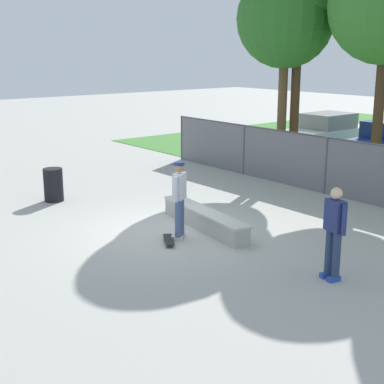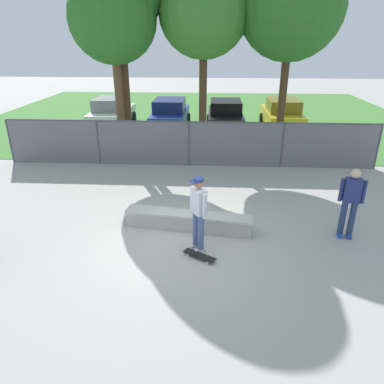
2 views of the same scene
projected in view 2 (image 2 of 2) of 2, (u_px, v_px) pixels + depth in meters
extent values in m
plane|color=#ADAAA3|center=(173.00, 245.00, 8.64)|extent=(80.00, 80.00, 0.00)
cube|color=#478438|center=(199.00, 114.00, 23.51)|extent=(26.35, 20.00, 0.02)
cube|color=#A8A59E|center=(188.00, 222.00, 9.31)|extent=(3.33, 0.92, 0.40)
cube|color=beige|center=(188.00, 214.00, 9.22)|extent=(3.37, 0.96, 0.06)
cube|color=beige|center=(199.00, 250.00, 8.34)|extent=(0.28, 0.24, 0.10)
cube|color=beige|center=(195.00, 246.00, 8.51)|extent=(0.28, 0.24, 0.10)
cylinder|color=#475B89|center=(201.00, 232.00, 8.16)|extent=(0.15, 0.15, 0.88)
cylinder|color=#475B89|center=(196.00, 228.00, 8.33)|extent=(0.15, 0.15, 0.88)
cube|color=silver|center=(199.00, 201.00, 7.95)|extent=(0.39, 0.44, 0.60)
cylinder|color=silver|center=(204.00, 206.00, 7.76)|extent=(0.10, 0.10, 0.58)
cylinder|color=silver|center=(193.00, 198.00, 8.16)|extent=(0.10, 0.10, 0.58)
sphere|color=#9E7051|center=(199.00, 184.00, 7.78)|extent=(0.22, 0.22, 0.22)
cylinder|color=navy|center=(199.00, 179.00, 7.74)|extent=(0.23, 0.23, 0.06)
cube|color=navy|center=(194.00, 182.00, 7.69)|extent=(0.21, 0.23, 0.02)
cube|color=black|center=(199.00, 255.00, 8.11)|extent=(0.79, 0.59, 0.02)
cube|color=#B2B2B7|center=(190.00, 252.00, 8.25)|extent=(0.12, 0.15, 0.02)
cube|color=#B2B2B7|center=(209.00, 260.00, 7.97)|extent=(0.12, 0.15, 0.02)
cylinder|color=silver|center=(192.00, 252.00, 8.33)|extent=(0.06, 0.05, 0.05)
cylinder|color=silver|center=(188.00, 255.00, 8.20)|extent=(0.06, 0.05, 0.05)
cylinder|color=silver|center=(211.00, 259.00, 8.05)|extent=(0.06, 0.05, 0.05)
cylinder|color=silver|center=(207.00, 263.00, 7.92)|extent=(0.06, 0.05, 0.05)
cylinder|color=#4C4C51|center=(10.00, 141.00, 14.11)|extent=(0.07, 0.07, 1.77)
cylinder|color=#4C4C51|center=(98.00, 142.00, 13.92)|extent=(0.07, 0.07, 1.77)
cylinder|color=#4C4C51|center=(189.00, 144.00, 13.74)|extent=(0.07, 0.07, 1.77)
cylinder|color=#4C4C51|center=(282.00, 145.00, 13.55)|extent=(0.07, 0.07, 1.77)
cylinder|color=#4C4C51|center=(378.00, 147.00, 13.36)|extent=(0.07, 0.07, 1.77)
cylinder|color=#4C4C51|center=(189.00, 122.00, 13.39)|extent=(14.35, 0.05, 0.05)
cube|color=slate|center=(189.00, 144.00, 13.74)|extent=(14.35, 0.01, 1.77)
cylinder|color=brown|center=(120.00, 107.00, 14.48)|extent=(0.32, 0.32, 4.09)
sphere|color=#286623|center=(113.00, 18.00, 13.17)|extent=(3.32, 3.32, 3.32)
cylinder|color=#47301E|center=(126.00, 92.00, 14.66)|extent=(0.32, 0.32, 5.17)
cylinder|color=#47301E|center=(203.00, 103.00, 14.91)|extent=(0.32, 0.32, 4.28)
sphere|color=#337528|center=(204.00, 11.00, 13.52)|extent=(3.54, 3.54, 3.54)
cylinder|color=#47301E|center=(282.00, 104.00, 14.73)|extent=(0.32, 0.32, 4.25)
sphere|color=#286623|center=(291.00, 6.00, 13.28)|extent=(3.99, 3.99, 3.99)
cube|color=silver|center=(112.00, 115.00, 19.85)|extent=(1.81, 4.21, 0.70)
cube|color=gray|center=(111.00, 104.00, 19.44)|extent=(1.61, 2.10, 0.64)
cylinder|color=black|center=(104.00, 117.00, 21.23)|extent=(0.22, 0.64, 0.64)
cylinder|color=black|center=(133.00, 117.00, 21.13)|extent=(0.22, 0.64, 0.64)
cylinder|color=black|center=(90.00, 127.00, 18.85)|extent=(0.22, 0.64, 0.64)
cylinder|color=black|center=(123.00, 127.00, 18.75)|extent=(0.22, 0.64, 0.64)
cube|color=#233D9E|center=(170.00, 117.00, 19.41)|extent=(1.81, 4.21, 0.70)
cube|color=navy|center=(170.00, 105.00, 19.01)|extent=(1.61, 2.10, 0.64)
cylinder|color=black|center=(158.00, 118.00, 20.79)|extent=(0.22, 0.64, 0.64)
cylinder|color=black|center=(188.00, 119.00, 20.70)|extent=(0.22, 0.64, 0.64)
cylinder|color=black|center=(150.00, 129.00, 18.41)|extent=(0.22, 0.64, 0.64)
cylinder|color=black|center=(185.00, 129.00, 18.31)|extent=(0.22, 0.64, 0.64)
cube|color=black|center=(225.00, 119.00, 19.07)|extent=(1.81, 4.21, 0.70)
cube|color=black|center=(226.00, 107.00, 18.66)|extent=(1.61, 2.10, 0.64)
cylinder|color=black|center=(209.00, 120.00, 20.45)|extent=(0.22, 0.64, 0.64)
cylinder|color=black|center=(240.00, 120.00, 20.35)|extent=(0.22, 0.64, 0.64)
cylinder|color=black|center=(208.00, 131.00, 18.07)|extent=(0.22, 0.64, 0.64)
cylinder|color=black|center=(243.00, 131.00, 17.97)|extent=(0.22, 0.64, 0.64)
cube|color=gold|center=(282.00, 117.00, 19.40)|extent=(1.81, 4.21, 0.70)
cube|color=#776413|center=(283.00, 105.00, 18.99)|extent=(1.61, 2.10, 0.64)
cylinder|color=black|center=(262.00, 118.00, 20.78)|extent=(0.22, 0.64, 0.64)
cylinder|color=black|center=(293.00, 119.00, 20.68)|extent=(0.22, 0.64, 0.64)
cylinder|color=black|center=(268.00, 129.00, 18.40)|extent=(0.22, 0.64, 0.64)
cylinder|color=black|center=(303.00, 129.00, 18.30)|extent=(0.22, 0.64, 0.64)
cube|color=#2647A5|center=(349.00, 236.00, 8.96)|extent=(0.16, 0.28, 0.10)
cube|color=#2647A5|center=(339.00, 234.00, 9.02)|extent=(0.16, 0.28, 0.10)
cylinder|color=navy|center=(352.00, 218.00, 8.80)|extent=(0.15, 0.15, 0.88)
cylinder|color=navy|center=(343.00, 217.00, 8.85)|extent=(0.15, 0.15, 0.88)
cube|color=navy|center=(353.00, 190.00, 8.53)|extent=(0.42, 0.30, 0.60)
cylinder|color=navy|center=(364.00, 192.00, 8.47)|extent=(0.10, 0.10, 0.58)
cylinder|color=navy|center=(341.00, 190.00, 8.60)|extent=(0.10, 0.10, 0.58)
sphere|color=beige|center=(356.00, 174.00, 8.36)|extent=(0.22, 0.22, 0.22)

